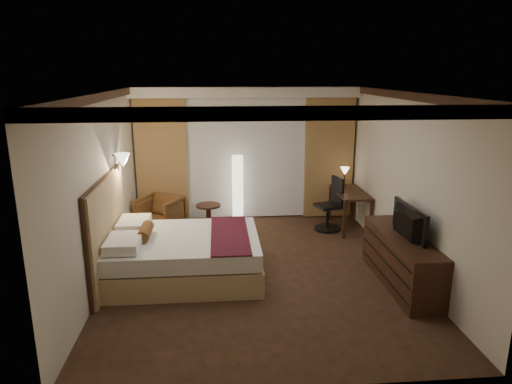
{
  "coord_description": "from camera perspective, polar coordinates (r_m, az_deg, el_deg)",
  "views": [
    {
      "loc": [
        -0.6,
        -6.49,
        2.97
      ],
      "look_at": [
        0.0,
        0.4,
        1.15
      ],
      "focal_mm": 32.0,
      "sensor_mm": 36.0,
      "label": 1
    }
  ],
  "objects": [
    {
      "name": "floor",
      "position": [
        7.17,
        0.28,
        -9.75
      ],
      "size": [
        4.5,
        5.5,
        0.01
      ],
      "primitive_type": "cube",
      "color": "black",
      "rests_on": "ground"
    },
    {
      "name": "ceiling",
      "position": [
        6.53,
        0.31,
        12.36
      ],
      "size": [
        4.5,
        5.5,
        0.01
      ],
      "primitive_type": "cube",
      "color": "white",
      "rests_on": "back_wall"
    },
    {
      "name": "back_wall",
      "position": [
        9.4,
        -1.24,
        4.81
      ],
      "size": [
        4.5,
        0.02,
        2.7
      ],
      "primitive_type": "cube",
      "color": "beige",
      "rests_on": "floor"
    },
    {
      "name": "left_wall",
      "position": [
        6.89,
        -18.67,
        0.35
      ],
      "size": [
        0.02,
        5.5,
        2.7
      ],
      "primitive_type": "cube",
      "color": "beige",
      "rests_on": "floor"
    },
    {
      "name": "right_wall",
      "position": [
        7.27,
        18.24,
        1.11
      ],
      "size": [
        0.02,
        5.5,
        2.7
      ],
      "primitive_type": "cube",
      "color": "beige",
      "rests_on": "floor"
    },
    {
      "name": "crown_molding",
      "position": [
        6.53,
        0.31,
        11.84
      ],
      "size": [
        4.5,
        5.5,
        0.12
      ],
      "primitive_type": null,
      "color": "black",
      "rests_on": "ceiling"
    },
    {
      "name": "soffit",
      "position": [
        9.02,
        -1.18,
        12.38
      ],
      "size": [
        4.5,
        0.5,
        0.2
      ],
      "primitive_type": "cube",
      "color": "white",
      "rests_on": "ceiling"
    },
    {
      "name": "curtain_sheer",
      "position": [
        9.34,
        -1.21,
        4.12
      ],
      "size": [
        2.48,
        0.04,
        2.45
      ],
      "primitive_type": "cube",
      "color": "silver",
      "rests_on": "back_wall"
    },
    {
      "name": "curtain_left_drape",
      "position": [
        9.33,
        -11.68,
        3.81
      ],
      "size": [
        1.0,
        0.14,
        2.45
      ],
      "primitive_type": "cube",
      "color": "#A87E4D",
      "rests_on": "back_wall"
    },
    {
      "name": "curtain_right_drape",
      "position": [
        9.55,
        9.08,
        4.17
      ],
      "size": [
        1.0,
        0.14,
        2.45
      ],
      "primitive_type": "cube",
      "color": "#A87E4D",
      "rests_on": "back_wall"
    },
    {
      "name": "wall_sconce",
      "position": [
        7.53,
        -16.33,
        3.81
      ],
      "size": [
        0.24,
        0.24,
        0.24
      ],
      "primitive_type": null,
      "color": "white",
      "rests_on": "left_wall"
    },
    {
      "name": "bed",
      "position": [
        6.95,
        -8.75,
        -7.86
      ],
      "size": [
        2.19,
        1.71,
        0.64
      ],
      "primitive_type": null,
      "color": "white",
      "rests_on": "floor"
    },
    {
      "name": "headboard",
      "position": [
        6.97,
        -18.03,
        -4.61
      ],
      "size": [
        0.12,
        2.01,
        1.5
      ],
      "primitive_type": null,
      "color": "tan",
      "rests_on": "floor"
    },
    {
      "name": "armchair",
      "position": [
        8.9,
        -11.89,
        -2.52
      ],
      "size": [
        0.97,
        0.95,
        0.76
      ],
      "primitive_type": "imported",
      "rotation": [
        0.0,
        0.0,
        -0.49
      ],
      "color": "#522C18",
      "rests_on": "floor"
    },
    {
      "name": "side_table",
      "position": [
        8.86,
        -5.93,
        -3.17
      ],
      "size": [
        0.47,
        0.47,
        0.52
      ],
      "primitive_type": null,
      "color": "black",
      "rests_on": "floor"
    },
    {
      "name": "floor_lamp",
      "position": [
        9.13,
        -2.3,
        0.32
      ],
      "size": [
        0.29,
        0.29,
        1.4
      ],
      "primitive_type": null,
      "color": "white",
      "rests_on": "floor"
    },
    {
      "name": "desk",
      "position": [
        9.07,
        11.6,
        -2.21
      ],
      "size": [
        0.55,
        1.19,
        0.75
      ],
      "primitive_type": null,
      "color": "black",
      "rests_on": "floor"
    },
    {
      "name": "desk_lamp",
      "position": [
        9.34,
        11.01,
        1.78
      ],
      "size": [
        0.18,
        0.18,
        0.34
      ],
      "primitive_type": null,
      "color": "#FFD899",
      "rests_on": "desk"
    },
    {
      "name": "office_chair",
      "position": [
        8.86,
        9.01,
        -1.5
      ],
      "size": [
        0.63,
        0.63,
        1.04
      ],
      "primitive_type": null,
      "rotation": [
        0.0,
        0.0,
        0.3
      ],
      "color": "black",
      "rests_on": "floor"
    },
    {
      "name": "dresser",
      "position": [
        6.91,
        17.72,
        -8.1
      ],
      "size": [
        0.5,
        1.9,
        0.74
      ],
      "primitive_type": null,
      "color": "black",
      "rests_on": "floor"
    },
    {
      "name": "television",
      "position": [
        6.68,
        17.92,
        -2.88
      ],
      "size": [
        0.61,
        1.02,
        0.13
      ],
      "primitive_type": "imported",
      "rotation": [
        0.0,
        0.0,
        1.6
      ],
      "color": "black",
      "rests_on": "dresser"
    }
  ]
}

